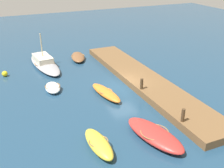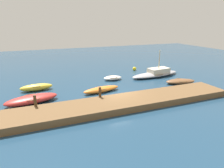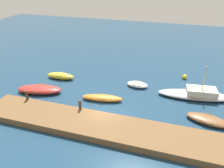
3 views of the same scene
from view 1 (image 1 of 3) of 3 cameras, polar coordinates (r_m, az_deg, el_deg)
ground_plane at (r=26.16m, az=2.26°, el=-0.62°), size 84.00×84.00×0.00m
dock_platform at (r=27.03m, az=6.57°, el=0.80°), size 21.58×3.50×0.62m
dinghy_white at (r=25.94m, az=-12.21°, el=-0.71°), size 2.57×1.53×0.57m
rowboat_orange at (r=24.36m, az=-1.30°, el=-1.79°), size 4.46×1.77×0.61m
rowboat_yellow at (r=17.91m, az=-2.79°, el=-12.29°), size 3.62×1.34×0.76m
rowboat_brown at (r=33.70m, az=-7.10°, el=5.61°), size 4.07×2.33×0.57m
sailboat_grey at (r=31.98m, az=-13.89°, el=4.28°), size 8.03×3.02×3.74m
motorboat_red at (r=18.92m, az=8.80°, el=-10.31°), size 5.27×2.85×0.77m
mooring_post_west at (r=20.02m, az=14.53°, el=-6.30°), size 0.25×0.25×1.00m
mooring_post_mid_west at (r=24.28m, az=6.17°, el=0.05°), size 0.27×0.27×0.98m
marker_buoy at (r=30.52m, az=-21.39°, el=2.00°), size 0.58×0.58×0.58m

